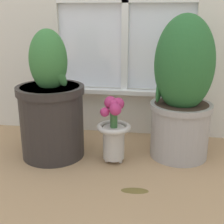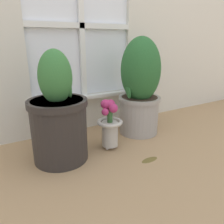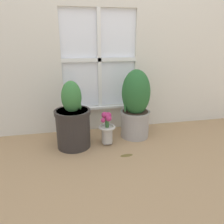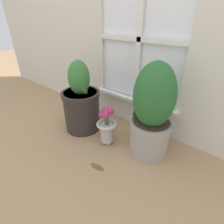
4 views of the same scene
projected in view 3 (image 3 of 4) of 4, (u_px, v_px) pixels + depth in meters
ground_plane at (112, 155)px, 1.86m from camera, size 10.00×10.00×0.00m
wall_with_window at (98, 0)px, 2.00m from camera, size 4.40×0.10×2.50m
potted_plant_left at (73, 121)px, 1.93m from camera, size 0.32×0.32×0.60m
potted_plant_right at (135, 105)px, 2.10m from camera, size 0.29×0.29×0.67m
flower_vase at (107, 129)px, 1.99m from camera, size 0.16×0.16×0.31m
fallen_leaf at (127, 155)px, 1.84m from camera, size 0.11×0.05×0.01m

